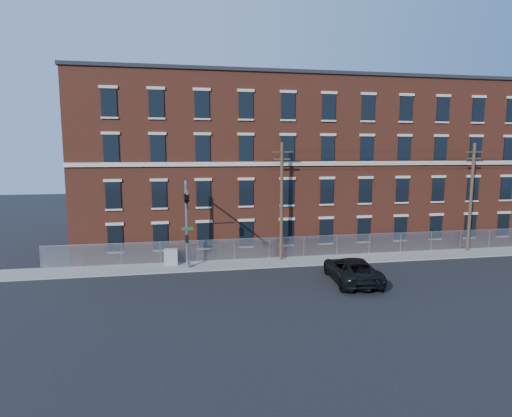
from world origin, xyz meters
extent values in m
plane|color=black|center=(0.00, 0.00, 0.00)|extent=(140.00, 140.00, 0.00)
cube|color=gray|center=(12.00, 5.00, 0.06)|extent=(65.00, 3.00, 0.12)
cube|color=maroon|center=(12.00, 14.00, 8.00)|extent=(55.00, 14.00, 16.00)
cube|color=black|center=(12.00, 14.00, 16.15)|extent=(55.30, 14.30, 0.30)
cube|color=#BDB39D|center=(12.00, 6.92, 8.30)|extent=(55.00, 0.18, 0.35)
cube|color=black|center=(-11.83, 6.94, 2.20)|extent=(1.20, 0.10, 2.20)
cube|color=black|center=(-11.83, 6.94, 5.80)|extent=(1.20, 0.10, 2.20)
cube|color=black|center=(-11.83, 6.94, 9.60)|extent=(1.20, 0.10, 2.20)
cube|color=black|center=(-11.83, 6.94, 13.20)|extent=(1.20, 0.10, 2.20)
cube|color=black|center=(-8.17, 6.94, 2.20)|extent=(1.20, 0.10, 2.20)
cube|color=black|center=(-8.17, 6.94, 5.80)|extent=(1.20, 0.10, 2.20)
cube|color=black|center=(-8.17, 6.94, 9.60)|extent=(1.20, 0.10, 2.20)
cube|color=black|center=(-8.17, 6.94, 13.20)|extent=(1.20, 0.10, 2.20)
cube|color=black|center=(-4.50, 6.94, 2.20)|extent=(1.20, 0.10, 2.20)
cube|color=black|center=(-4.50, 6.94, 5.80)|extent=(1.20, 0.10, 2.20)
cube|color=black|center=(-4.50, 6.94, 9.60)|extent=(1.20, 0.10, 2.20)
cube|color=black|center=(-4.50, 6.94, 13.20)|extent=(1.20, 0.10, 2.20)
cube|color=black|center=(-0.83, 6.94, 2.20)|extent=(1.20, 0.10, 2.20)
cube|color=black|center=(-0.83, 6.94, 5.80)|extent=(1.20, 0.10, 2.20)
cube|color=black|center=(-0.83, 6.94, 9.60)|extent=(1.20, 0.10, 2.20)
cube|color=black|center=(-0.83, 6.94, 13.20)|extent=(1.20, 0.10, 2.20)
cube|color=black|center=(2.83, 6.94, 2.20)|extent=(1.20, 0.10, 2.20)
cube|color=black|center=(2.83, 6.94, 5.80)|extent=(1.20, 0.10, 2.20)
cube|color=black|center=(2.83, 6.94, 9.60)|extent=(1.20, 0.10, 2.20)
cube|color=black|center=(2.83, 6.94, 13.20)|extent=(1.20, 0.10, 2.20)
cube|color=black|center=(6.50, 6.94, 2.20)|extent=(1.20, 0.10, 2.20)
cube|color=black|center=(6.50, 6.94, 5.80)|extent=(1.20, 0.10, 2.20)
cube|color=black|center=(6.50, 6.94, 9.60)|extent=(1.20, 0.10, 2.20)
cube|color=black|center=(6.50, 6.94, 13.20)|extent=(1.20, 0.10, 2.20)
cube|color=black|center=(10.17, 6.94, 2.20)|extent=(1.20, 0.10, 2.20)
cube|color=black|center=(10.17, 6.94, 5.80)|extent=(1.20, 0.10, 2.20)
cube|color=black|center=(10.17, 6.94, 9.60)|extent=(1.20, 0.10, 2.20)
cube|color=black|center=(10.17, 6.94, 13.20)|extent=(1.20, 0.10, 2.20)
cube|color=black|center=(13.83, 6.94, 2.20)|extent=(1.20, 0.10, 2.20)
cube|color=black|center=(13.83, 6.94, 5.80)|extent=(1.20, 0.10, 2.20)
cube|color=black|center=(13.83, 6.94, 9.60)|extent=(1.20, 0.10, 2.20)
cube|color=black|center=(13.83, 6.94, 13.20)|extent=(1.20, 0.10, 2.20)
cube|color=black|center=(17.50, 6.94, 2.20)|extent=(1.20, 0.10, 2.20)
cube|color=black|center=(17.50, 6.94, 5.80)|extent=(1.20, 0.10, 2.20)
cube|color=black|center=(17.50, 6.94, 9.60)|extent=(1.20, 0.10, 2.20)
cube|color=black|center=(17.50, 6.94, 13.20)|extent=(1.20, 0.10, 2.20)
cube|color=black|center=(21.17, 6.94, 2.20)|extent=(1.20, 0.10, 2.20)
cube|color=black|center=(21.17, 6.94, 5.80)|extent=(1.20, 0.10, 2.20)
cube|color=black|center=(21.17, 6.94, 9.60)|extent=(1.20, 0.10, 2.20)
cube|color=black|center=(21.17, 6.94, 13.20)|extent=(1.20, 0.10, 2.20)
cube|color=black|center=(24.83, 6.94, 2.20)|extent=(1.20, 0.10, 2.20)
cube|color=black|center=(24.83, 6.94, 5.80)|extent=(1.20, 0.10, 2.20)
cube|color=black|center=(24.83, 6.94, 9.60)|extent=(1.20, 0.10, 2.20)
cube|color=#A5A8AD|center=(12.00, 6.30, 1.02)|extent=(59.00, 0.02, 1.80)
cylinder|color=#9EA0A5|center=(12.00, 6.30, 1.92)|extent=(59.00, 0.04, 0.04)
cylinder|color=#9EA0A5|center=(-17.50, 6.30, 1.02)|extent=(0.06, 0.06, 1.85)
cylinder|color=#9EA0A5|center=(-14.39, 6.30, 1.02)|extent=(0.06, 0.06, 1.85)
cylinder|color=#9EA0A5|center=(-11.29, 6.30, 1.02)|extent=(0.06, 0.06, 1.85)
cylinder|color=#9EA0A5|center=(-8.18, 6.30, 1.02)|extent=(0.06, 0.06, 1.85)
cylinder|color=#9EA0A5|center=(-5.08, 6.30, 1.02)|extent=(0.06, 0.06, 1.85)
cylinder|color=#9EA0A5|center=(-1.97, 6.30, 1.02)|extent=(0.06, 0.06, 1.85)
cylinder|color=#9EA0A5|center=(1.13, 6.30, 1.02)|extent=(0.06, 0.06, 1.85)
cylinder|color=#9EA0A5|center=(4.24, 6.30, 1.02)|extent=(0.06, 0.06, 1.85)
cylinder|color=#9EA0A5|center=(7.34, 6.30, 1.02)|extent=(0.06, 0.06, 1.85)
cylinder|color=#9EA0A5|center=(10.45, 6.30, 1.02)|extent=(0.06, 0.06, 1.85)
cylinder|color=#9EA0A5|center=(13.55, 6.30, 1.02)|extent=(0.06, 0.06, 1.85)
cylinder|color=#9EA0A5|center=(16.66, 6.30, 1.02)|extent=(0.06, 0.06, 1.85)
cylinder|color=#9EA0A5|center=(19.76, 6.30, 1.02)|extent=(0.06, 0.06, 1.85)
cylinder|color=#9EA0A5|center=(22.87, 6.30, 1.02)|extent=(0.06, 0.06, 1.85)
cylinder|color=#9EA0A5|center=(-6.00, 4.50, 3.62)|extent=(0.22, 0.22, 7.00)
cylinder|color=#9EA0A5|center=(-6.00, 4.50, 0.32)|extent=(0.50, 0.50, 0.40)
cylinder|color=#9EA0A5|center=(-6.00, 1.25, 6.72)|extent=(0.14, 6.50, 0.14)
cylinder|color=#9EA0A5|center=(-6.00, 3.30, 5.72)|extent=(0.08, 2.18, 1.56)
cube|color=#0C592D|center=(-5.95, 4.35, 3.32)|extent=(0.90, 0.03, 0.22)
cube|color=black|center=(-6.00, 4.25, 2.52)|extent=(0.25, 0.25, 0.60)
imported|color=black|center=(-6.00, -1.30, 6.17)|extent=(0.16, 0.20, 1.00)
imported|color=black|center=(-6.00, 1.50, 6.17)|extent=(0.53, 2.48, 1.00)
cylinder|color=#4D3626|center=(2.00, 5.60, 5.12)|extent=(0.28, 0.28, 10.00)
cube|color=#4D3626|center=(2.00, 5.60, 9.32)|extent=(1.80, 0.12, 0.12)
cube|color=#4D3626|center=(2.00, 5.60, 8.72)|extent=(1.40, 0.12, 0.12)
cylinder|color=#4D3626|center=(20.00, 5.60, 5.12)|extent=(0.28, 0.28, 10.00)
cube|color=#4D3626|center=(20.00, 5.60, 9.32)|extent=(1.80, 0.12, 0.12)
cube|color=#4D3626|center=(20.00, 5.60, 8.72)|extent=(1.40, 0.12, 0.12)
cylinder|color=black|center=(20.00, 5.30, 9.32)|extent=(40.00, 0.02, 0.02)
cylinder|color=black|center=(20.00, 5.90, 9.32)|extent=(40.00, 0.02, 0.02)
cylinder|color=black|center=(20.00, 5.60, 8.72)|extent=(40.00, 0.02, 0.02)
imported|color=black|center=(5.63, -0.99, 0.89)|extent=(3.55, 6.68, 1.79)
cube|color=gray|center=(-7.30, 5.55, 0.80)|extent=(1.14, 0.67, 1.35)
camera|label=1|loc=(-6.41, -28.46, 9.37)|focal=29.24mm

